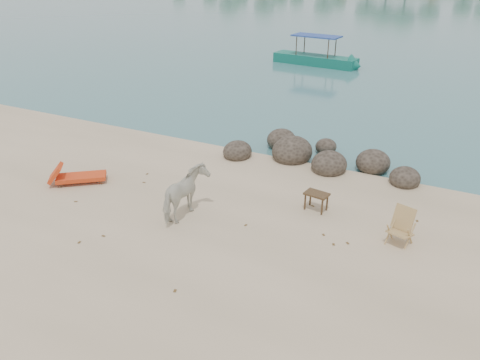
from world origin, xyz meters
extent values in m
ellipsoid|color=#2A231C|center=(-1.85, 5.43, 0.17)|extent=(0.96, 1.06, 0.72)
ellipsoid|color=#2A231C|center=(-0.15, 6.13, 0.23)|extent=(1.34, 1.47, 1.00)
ellipsoid|color=#2A231C|center=(1.25, 5.73, 0.20)|extent=(1.11, 1.23, 0.84)
ellipsoid|color=#2A231C|center=(2.45, 6.53, 0.19)|extent=(1.08, 1.19, 0.81)
ellipsoid|color=#2A231C|center=(3.55, 5.83, 0.16)|extent=(0.90, 0.99, 0.68)
ellipsoid|color=#2A231C|center=(-0.95, 7.13, 0.18)|extent=(1.02, 1.12, 0.77)
ellipsoid|color=#2A231C|center=(0.65, 7.33, 0.13)|extent=(0.73, 0.81, 0.55)
imported|color=silver|center=(-1.17, 1.21, 0.65)|extent=(0.76, 1.56, 1.30)
plane|color=brown|center=(0.26, -1.44, 0.01)|extent=(0.13, 0.13, 0.00)
plane|color=brown|center=(2.29, 1.96, 0.01)|extent=(0.14, 0.14, 0.00)
plane|color=brown|center=(-2.77, -0.98, 0.01)|extent=(0.12, 0.12, 0.00)
plane|color=brown|center=(-3.41, 2.34, 0.01)|extent=(0.11, 0.11, 0.00)
plane|color=brown|center=(2.91, 1.87, 0.01)|extent=(0.14, 0.14, 0.00)
plane|color=brown|center=(4.23, 3.69, 0.01)|extent=(0.12, 0.12, 0.00)
plane|color=brown|center=(-3.70, 2.88, 0.01)|extent=(0.11, 0.11, 0.00)
plane|color=brown|center=(2.63, 1.67, 0.01)|extent=(0.13, 0.13, 0.00)
plane|color=brown|center=(1.58, 3.24, 0.01)|extent=(0.13, 0.13, 0.00)
plane|color=brown|center=(0.40, 1.51, 0.01)|extent=(0.11, 0.11, 0.00)
plane|color=brown|center=(3.82, 3.17, 0.01)|extent=(0.11, 0.11, 0.00)
plane|color=brown|center=(-2.45, -0.50, 0.01)|extent=(0.11, 0.11, 0.00)
plane|color=brown|center=(-4.34, 0.51, 0.01)|extent=(0.13, 0.13, 0.00)
camera|label=1|loc=(4.85, -7.58, 6.15)|focal=35.00mm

